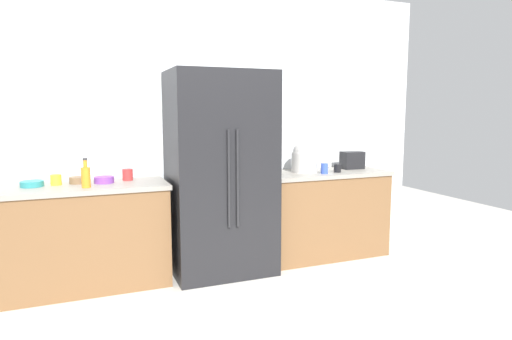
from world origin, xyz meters
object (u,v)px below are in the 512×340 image
Objects in this scene: bowl_b at (104,180)px; toaster at (352,160)px; cup_c at (128,175)px; rice_cooker at (304,157)px; cup_b at (56,180)px; bowl_a at (78,180)px; refrigerator at (221,174)px; cup_d at (337,168)px; bowl_c at (32,184)px; cup_a at (324,168)px; bottle_a at (86,176)px.

toaster is at bearing 0.18° from bowl_b.
cup_c is 0.22m from bowl_b.
bowl_b is at bearing 178.79° from rice_cooker.
cup_b is 0.18m from bowl_a.
refrigerator reaches higher than toaster.
refrigerator is 5.79× the size of rice_cooker.
cup_d is (1.24, -0.06, -0.00)m from refrigerator.
bowl_a is 0.36m from bowl_c.
cup_c is 0.61× the size of bowl_b.
cup_a is at bearing -5.45° from cup_b.
bowl_a is at bearing 177.35° from rice_cooker.
bowl_b reaches higher than bowl_c.
cup_d is at bearing -4.01° from bowl_c.
bowl_a is (-1.25, 0.18, -0.02)m from refrigerator.
cup_b is at bearing 179.60° from toaster.
bowl_c is at bearing 179.80° from toaster.
rice_cooker reaches higher than toaster.
cup_d is (2.66, -0.21, -0.00)m from cup_b.
bowl_b is 0.57m from bowl_c.
bowl_a is (-2.49, 0.24, -0.01)m from cup_d.
cup_b is at bearing -175.54° from cup_c.
cup_c is at bearing 176.19° from rice_cooker.
cup_a is at bearing -4.91° from refrigerator.
cup_d is (-0.31, -0.19, -0.05)m from toaster.
refrigerator reaches higher than cup_a.
toaster is at bearing 4.35° from bottle_a.
bowl_b is at bearing 52.93° from bottle_a.
cup_d is (0.17, 0.03, -0.01)m from cup_a.
bottle_a is 2.85× the size of cup_d.
rice_cooker reaches higher than bowl_b.
cup_d reaches higher than bowl_a.
refrigerator reaches higher than rice_cooker.
refrigerator is 18.36× the size of cup_a.
cup_a is 0.70× the size of bowl_a.
cup_b is at bearing 175.76° from bowl_b.
rice_cooker is at bearing 4.67° from refrigerator.
cup_b reaches higher than bowl_a.
toaster reaches higher than cup_c.
rice_cooker is 1.77× the size of bowl_c.
bowl_c is at bearing 175.16° from refrigerator.
rice_cooker is at bearing 129.90° from cup_a.
bowl_b is (0.39, -0.03, -0.02)m from cup_b.
toaster is 0.73× the size of rice_cooker.
rice_cooker is (-0.62, -0.05, 0.06)m from toaster.
cup_b is 0.60m from cup_c.
bowl_c is at bearing -177.01° from cup_b.
cup_a reaches higher than cup_d.
cup_d is 0.47× the size of bowl_c.
refrigerator is 0.94m from rice_cooker.
bottle_a is at bearing -76.60° from bowl_a.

